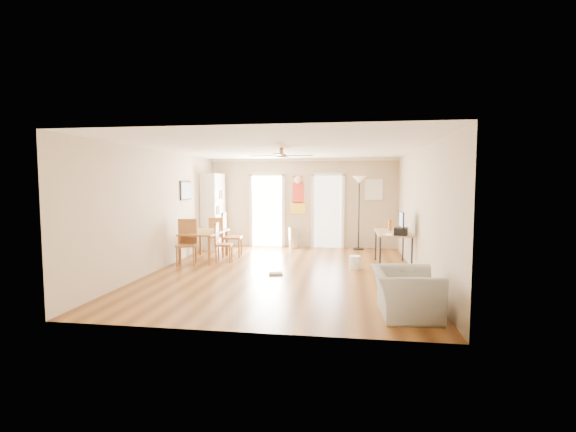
% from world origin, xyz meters
% --- Properties ---
extents(floor, '(7.00, 7.00, 0.00)m').
position_xyz_m(floor, '(0.00, 0.00, 0.00)').
color(floor, brown).
rests_on(floor, ground).
extents(ceiling, '(5.50, 7.00, 0.00)m').
position_xyz_m(ceiling, '(0.00, 0.00, 2.60)').
color(ceiling, silver).
rests_on(ceiling, floor).
extents(wall_back, '(5.50, 0.04, 2.60)m').
position_xyz_m(wall_back, '(0.00, 3.50, 1.30)').
color(wall_back, beige).
rests_on(wall_back, floor).
extents(wall_front, '(5.50, 0.04, 2.60)m').
position_xyz_m(wall_front, '(0.00, -3.50, 1.30)').
color(wall_front, beige).
rests_on(wall_front, floor).
extents(wall_left, '(0.04, 7.00, 2.60)m').
position_xyz_m(wall_left, '(-2.75, 0.00, 1.30)').
color(wall_left, beige).
rests_on(wall_left, floor).
extents(wall_right, '(0.04, 7.00, 2.60)m').
position_xyz_m(wall_right, '(2.75, 0.00, 1.30)').
color(wall_right, beige).
rests_on(wall_right, floor).
extents(crown_molding, '(5.50, 7.00, 0.08)m').
position_xyz_m(crown_molding, '(0.00, 0.00, 2.56)').
color(crown_molding, white).
rests_on(crown_molding, wall_back).
extents(kitchen_doorway, '(0.90, 0.10, 2.10)m').
position_xyz_m(kitchen_doorway, '(-1.05, 3.48, 1.05)').
color(kitchen_doorway, white).
rests_on(kitchen_doorway, wall_back).
extents(bathroom_doorway, '(0.80, 0.10, 2.10)m').
position_xyz_m(bathroom_doorway, '(0.75, 3.48, 1.05)').
color(bathroom_doorway, white).
rests_on(bathroom_doorway, wall_back).
extents(wall_decal, '(0.46, 0.03, 1.10)m').
position_xyz_m(wall_decal, '(-0.13, 3.48, 1.55)').
color(wall_decal, red).
rests_on(wall_decal, wall_back).
extents(ac_grille, '(0.50, 0.04, 0.60)m').
position_xyz_m(ac_grille, '(2.05, 3.47, 1.70)').
color(ac_grille, white).
rests_on(ac_grille, wall_back).
extents(framed_poster, '(0.04, 0.66, 0.48)m').
position_xyz_m(framed_poster, '(-2.73, 1.40, 1.70)').
color(framed_poster, black).
rests_on(framed_poster, wall_left).
extents(ceiling_fan, '(1.24, 1.24, 0.20)m').
position_xyz_m(ceiling_fan, '(0.00, -0.30, 2.43)').
color(ceiling_fan, '#593819').
rests_on(ceiling_fan, ceiling).
extents(bookshelf, '(0.56, 1.02, 2.15)m').
position_xyz_m(bookshelf, '(-2.51, 2.87, 1.08)').
color(bookshelf, white).
rests_on(bookshelf, floor).
extents(dining_table, '(0.87, 1.42, 0.70)m').
position_xyz_m(dining_table, '(-2.15, 1.12, 0.35)').
color(dining_table, '#A57435').
rests_on(dining_table, floor).
extents(dining_chair_right_a, '(0.51, 0.51, 1.12)m').
position_xyz_m(dining_chair_right_a, '(-1.60, 1.64, 0.56)').
color(dining_chair_right_a, '#A25C34').
rests_on(dining_chair_right_a, floor).
extents(dining_chair_right_b, '(0.44, 0.44, 0.94)m').
position_xyz_m(dining_chair_right_b, '(-1.60, 0.94, 0.47)').
color(dining_chair_right_b, '#AD7B38').
rests_on(dining_chair_right_b, floor).
extents(dining_chair_near, '(0.52, 0.52, 1.04)m').
position_xyz_m(dining_chair_near, '(-2.34, 0.44, 0.52)').
color(dining_chair_near, '#A16634').
rests_on(dining_chair_near, floor).
extents(dining_chair_far, '(0.47, 0.47, 0.93)m').
position_xyz_m(dining_chair_far, '(-2.30, 2.44, 0.47)').
color(dining_chair_far, '#A16234').
rests_on(dining_chair_far, floor).
extents(trash_can, '(0.31, 0.31, 0.60)m').
position_xyz_m(trash_can, '(-0.22, 3.23, 0.30)').
color(trash_can, silver).
rests_on(trash_can, floor).
extents(torchiere_lamp, '(0.46, 0.46, 2.08)m').
position_xyz_m(torchiere_lamp, '(1.64, 3.24, 1.04)').
color(torchiere_lamp, black).
rests_on(torchiere_lamp, floor).
extents(computer_desk, '(0.73, 1.46, 0.78)m').
position_xyz_m(computer_desk, '(2.34, 0.99, 0.39)').
color(computer_desk, tan).
rests_on(computer_desk, floor).
extents(imac, '(0.16, 0.54, 0.50)m').
position_xyz_m(imac, '(2.47, 0.52, 1.03)').
color(imac, black).
rests_on(imac, computer_desk).
extents(keyboard, '(0.13, 0.38, 0.01)m').
position_xyz_m(keyboard, '(2.20, 0.45, 0.79)').
color(keyboard, white).
rests_on(keyboard, computer_desk).
extents(printer, '(0.33, 0.37, 0.16)m').
position_xyz_m(printer, '(2.45, 0.45, 0.86)').
color(printer, black).
rests_on(printer, computer_desk).
extents(orange_bottle, '(0.10, 0.10, 0.26)m').
position_xyz_m(orange_bottle, '(2.30, 1.24, 0.91)').
color(orange_bottle, '#CD5912').
rests_on(orange_bottle, computer_desk).
extents(wastebasket_a, '(0.31, 0.31, 0.29)m').
position_xyz_m(wastebasket_a, '(1.50, 0.58, 0.14)').
color(wastebasket_a, white).
rests_on(wastebasket_a, floor).
extents(wastebasket_b, '(0.34, 0.34, 0.31)m').
position_xyz_m(wastebasket_b, '(2.11, -0.79, 0.16)').
color(wastebasket_b, silver).
rests_on(wastebasket_b, floor).
extents(floor_cloth, '(0.32, 0.28, 0.04)m').
position_xyz_m(floor_cloth, '(-0.14, -0.23, 0.02)').
color(floor_cloth, gray).
rests_on(floor_cloth, floor).
extents(armchair, '(0.94, 1.06, 0.66)m').
position_xyz_m(armchair, '(2.15, -2.54, 0.33)').
color(armchair, '#9D9E99').
rests_on(armchair, floor).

